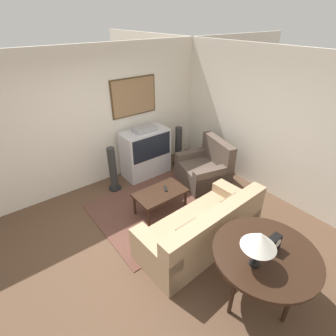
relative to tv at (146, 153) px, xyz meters
The scene contains 14 objects.
ground_plane 2.10m from the tv, 121.06° to the right, with size 12.00×12.00×0.00m, color brown.
wall_back 1.38m from the tv, 159.28° to the left, with size 12.00×0.10×2.70m.
wall_right 2.49m from the tv, 47.69° to the right, with size 0.06×12.00×2.70m.
area_rug 1.38m from the tv, 114.32° to the right, with size 2.17×1.87×0.01m.
tv is the anchor object (origin of this frame).
couch 2.35m from the tv, 101.98° to the right, with size 2.03×0.96×0.83m.
armchair 1.32m from the tv, 52.61° to the right, with size 1.07×1.16×0.93m.
coffee_table 1.38m from the tv, 112.90° to the right, with size 0.90×0.54×0.45m.
console_table 3.40m from the tv, 99.45° to the right, with size 1.21×1.21×0.80m.
table_lamp 3.51m from the tv, 103.42° to the right, with size 0.37×0.37×0.46m.
mantel_clock 3.41m from the tv, 97.84° to the right, with size 0.16×0.10×0.20m.
remote 1.33m from the tv, 108.11° to the right, with size 0.11×0.16×0.02m.
speaker_tower_left 0.86m from the tv, behind, with size 0.26×0.26×0.93m.
speaker_tower_right 0.86m from the tv, ahead, with size 0.26×0.26×0.93m.
Camera 1 is at (-1.65, -2.55, 3.14)m, focal length 28.00 mm.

